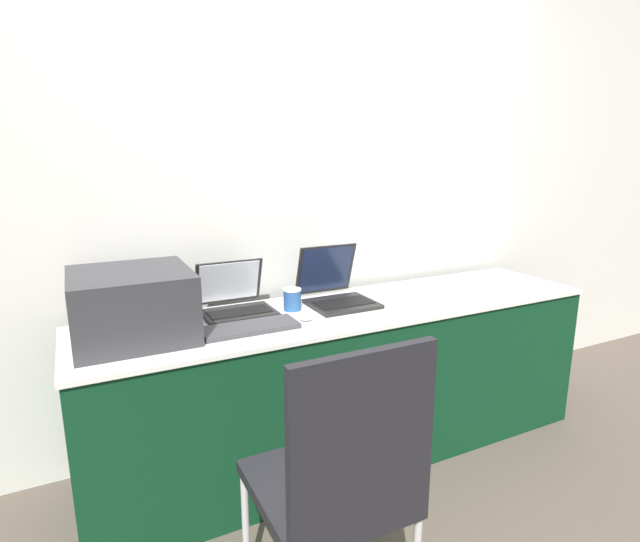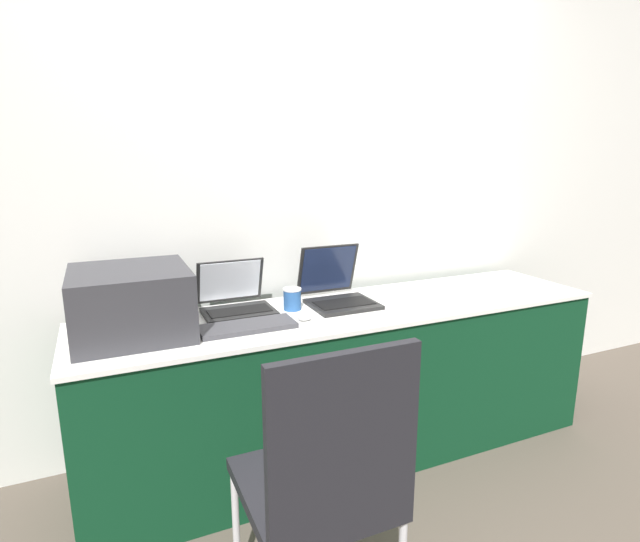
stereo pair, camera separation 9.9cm
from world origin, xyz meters
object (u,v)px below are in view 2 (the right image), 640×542
Objects in this scene: printer at (131,300)px; mouse at (305,317)px; external_keyboard at (247,327)px; laptop_left at (236,300)px; chair at (325,476)px; laptop_right at (337,291)px; coffee_cup at (292,299)px.

mouse is at bearing -9.61° from printer.
laptop_left is at bearing 85.65° from external_keyboard.
mouse is 0.81m from chair.
printer is at bearing -162.94° from laptop_left.
mouse is (-0.24, -0.18, -0.04)m from laptop_right.
printer is 1.42× the size of laptop_left.
coffee_cup is at bearing 32.95° from external_keyboard.
chair is (-0.25, -0.75, -0.21)m from mouse.
external_keyboard is 0.77m from chair.
external_keyboard is (0.42, -0.12, -0.13)m from printer.
laptop_right is at bearing 37.11° from mouse.
chair reaches higher than external_keyboard.
printer is 0.69m from coffee_cup.
coffee_cup is 0.10× the size of chair.
chair is at bearing -117.64° from laptop_right.
printer is 0.47m from laptop_left.
mouse is 0.07× the size of chair.
chair is (0.43, -0.86, -0.33)m from printer.
external_keyboard is at bearing -159.51° from laptop_right.
printer reaches higher than laptop_left.
laptop_right is 0.88× the size of external_keyboard.
external_keyboard is at bearing -179.49° from mouse.
laptop_left is (0.44, 0.14, -0.09)m from printer.
laptop_left is 1.03m from chair.
laptop_left is 0.26m from external_keyboard.
laptop_left is 0.90× the size of laptop_right.
coffee_cup is at bearing -19.61° from laptop_left.
laptop_right reaches higher than external_keyboard.
external_keyboard is 6.14× the size of mouse.
printer is at bearing 164.61° from external_keyboard.
printer reaches higher than external_keyboard.
printer reaches higher than chair.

